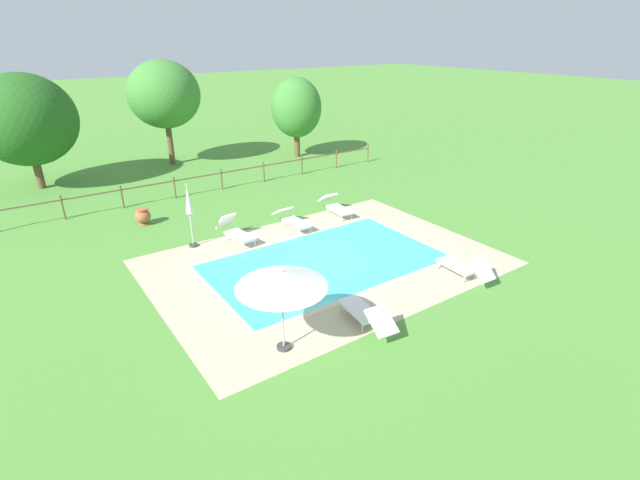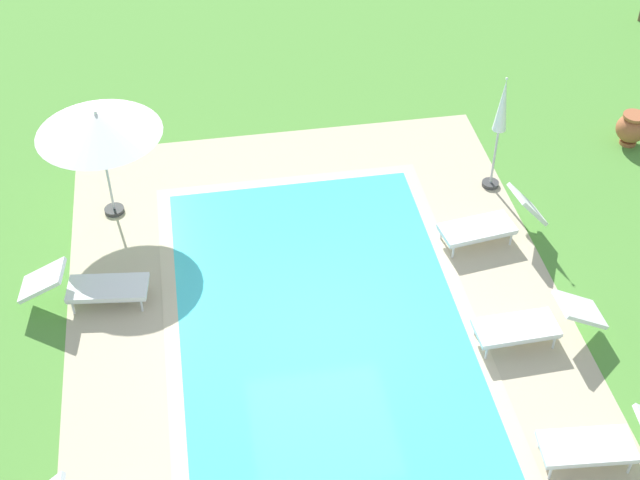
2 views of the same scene
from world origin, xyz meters
TOP-DOWN VIEW (x-y plane):
  - ground_plane at (0.00, 0.00)m, footprint 160.00×160.00m
  - pool_deck_paving at (0.00, 0.00)m, footprint 11.26×8.08m
  - swimming_pool_water at (0.00, 0.00)m, footprint 7.70×4.52m
  - pool_coping_rim at (0.00, 0.00)m, footprint 8.18×5.00m
  - sun_lounger_north_near_steps at (-1.70, 3.31)m, footprint 0.86×1.95m
  - sun_lounger_north_mid at (-1.27, -3.64)m, footprint 0.84×2.10m
  - sun_lounger_north_far at (0.72, 3.23)m, footprint 0.67×2.07m
  - sun_lounger_north_end at (2.97, -3.41)m, footprint 0.69×1.97m
  - sun_lounger_south_near_corner at (3.04, 3.45)m, footprint 0.77×2.06m
  - patio_umbrella_open_foreground at (-3.59, -3.28)m, footprint 2.18×2.18m
  - patio_umbrella_closed_row_west at (-3.19, 3.80)m, footprint 0.32×0.32m
  - terracotta_urn_near_fence at (-4.07, 6.98)m, footprint 0.61×0.61m
  - perimeter_fence at (0.47, 9.46)m, footprint 18.93×0.08m
  - tree_far_west at (0.12, 15.78)m, footprint 4.01×4.01m
  - tree_west_mid at (7.18, 13.08)m, footprint 3.05×3.05m
  - tree_centre at (-6.86, 14.89)m, footprint 4.65×4.65m

SIDE VIEW (x-z plane):
  - ground_plane at x=0.00m, z-range 0.00..0.00m
  - pool_deck_paving at x=0.00m, z-range 0.00..0.01m
  - swimming_pool_water at x=0.00m, z-range 0.00..0.01m
  - pool_coping_rim at x=0.00m, z-range 0.01..0.01m
  - sun_lounger_north_far at x=0.72m, z-range -0.02..0.73m
  - sun_lounger_north_mid at x=-1.27m, z-range -0.02..0.74m
  - sun_lounger_south_near_corner at x=3.04m, z-range -0.04..0.77m
  - terracotta_urn_near_fence at x=-4.07m, z-range 0.03..0.72m
  - sun_lounger_north_end at x=2.97m, z-range -0.07..0.84m
  - sun_lounger_north_near_steps at x=-1.70m, z-range -0.09..0.87m
  - perimeter_fence at x=0.47m, z-range 0.14..1.19m
  - patio_umbrella_closed_row_west at x=-3.19m, z-range 0.40..2.77m
  - patio_umbrella_open_foreground at x=-3.59m, z-range 0.84..3.03m
  - tree_west_mid at x=7.18m, z-range 0.59..5.37m
  - tree_centre at x=-6.86m, z-range 0.60..6.11m
  - tree_far_west at x=0.12m, z-range 1.04..6.88m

